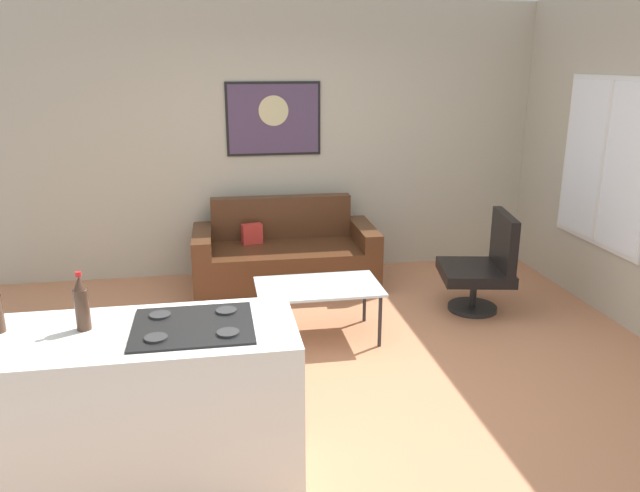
{
  "coord_description": "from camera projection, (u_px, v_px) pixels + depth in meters",
  "views": [
    {
      "loc": [
        -0.82,
        -4.03,
        2.2
      ],
      "look_at": [
        0.04,
        0.9,
        0.7
      ],
      "focal_mm": 34.78,
      "sensor_mm": 36.0,
      "label": 1
    }
  ],
  "objects": [
    {
      "name": "wall_painting",
      "position": [
        274.0,
        119.0,
        6.32
      ],
      "size": [
        0.97,
        0.03,
        0.74
      ],
      "color": "black"
    },
    {
      "name": "window",
      "position": [
        604.0,
        163.0,
        5.46
      ],
      "size": [
        0.03,
        1.25,
        1.49
      ],
      "color": "silver"
    },
    {
      "name": "back_wall",
      "position": [
        291.0,
        141.0,
        6.46
      ],
      "size": [
        6.4,
        0.05,
        2.8
      ],
      "primitive_type": "cube",
      "color": "#B0A691",
      "rests_on": "ground"
    },
    {
      "name": "kitchen_counter",
      "position": [
        141.0,
        412.0,
        3.19
      ],
      "size": [
        1.61,
        0.69,
        0.94
      ],
      "color": "white",
      "rests_on": "ground"
    },
    {
      "name": "armchair",
      "position": [
        484.0,
        266.0,
        5.58
      ],
      "size": [
        0.72,
        0.74,
        0.91
      ],
      "color": "black",
      "rests_on": "ground"
    },
    {
      "name": "couch",
      "position": [
        285.0,
        259.0,
        6.23
      ],
      "size": [
        1.8,
        0.87,
        0.86
      ],
      "color": "#472815",
      "rests_on": "ground"
    },
    {
      "name": "soda_bottle_2",
      "position": [
        82.0,
        304.0,
        3.04
      ],
      "size": [
        0.07,
        0.07,
        0.3
      ],
      "color": "#482E20",
      "rests_on": "kitchen_counter"
    },
    {
      "name": "ground",
      "position": [
        336.0,
        374.0,
        4.58
      ],
      "size": [
        6.4,
        6.4,
        0.04
      ],
      "primitive_type": "cube",
      "color": "#BB7852"
    },
    {
      "name": "coffee_table",
      "position": [
        318.0,
        290.0,
        5.03
      ],
      "size": [
        1.01,
        0.61,
        0.45
      ],
      "color": "silver",
      "rests_on": "ground"
    }
  ]
}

